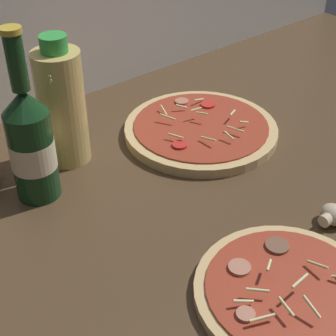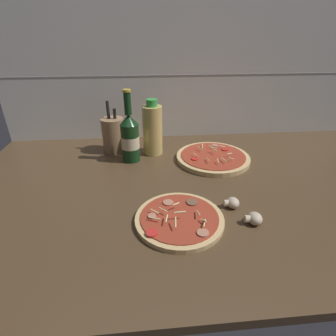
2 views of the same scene
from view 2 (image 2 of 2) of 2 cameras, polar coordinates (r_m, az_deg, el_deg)
counter_slab at (r=87.16cm, az=8.61°, el=-4.34°), size 160.00×90.00×2.50cm
tile_backsplash at (r=119.69cm, az=4.49°, el=19.56°), size 160.00×1.13×60.00cm
pizza_near at (r=70.12cm, az=2.48°, el=-10.99°), size 23.41×23.41×4.21cm
pizza_far at (r=102.62cm, az=9.73°, el=2.25°), size 28.02×28.02×4.25cm
beer_bottle at (r=98.91cm, az=-8.28°, el=6.67°), size 6.78×6.78×26.76cm
oil_bottle at (r=104.06cm, az=-3.40°, el=8.38°), size 7.74×7.74×21.87cm
mushroom_left at (r=72.60cm, az=18.23°, el=-10.39°), size 4.53×4.31×3.02cm
mushroom_right at (r=76.91cm, az=13.80°, el=-7.36°), size 4.33×4.12×2.89cm
utensil_crock at (r=109.18cm, az=-11.78°, el=7.13°), size 9.01×9.01×20.61cm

